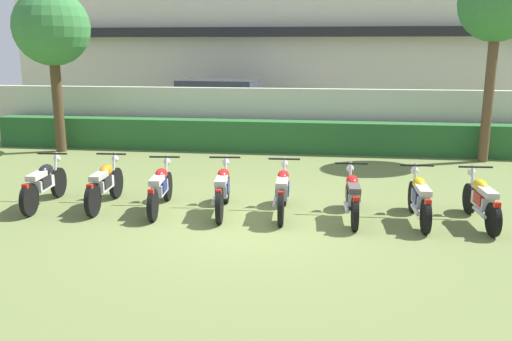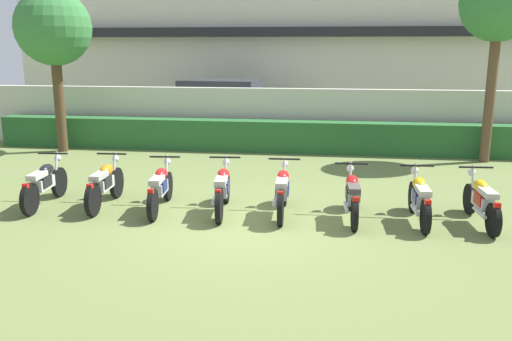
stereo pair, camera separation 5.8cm
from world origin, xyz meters
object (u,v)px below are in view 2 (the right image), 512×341
motorcycle_in_row_2 (160,187)px  motorcycle_in_row_6 (420,198)px  motorcycle_in_row_0 (44,183)px  tree_far_side (499,5)px  motorcycle_in_row_1 (105,184)px  motorcycle_in_row_4 (283,191)px  motorcycle_in_row_5 (352,196)px  parked_car (225,107)px  tree_near_inspector (53,29)px  motorcycle_in_row_3 (223,189)px  motorcycle_in_row_7 (482,200)px

motorcycle_in_row_2 → motorcycle_in_row_6: same height
motorcycle_in_row_0 → motorcycle_in_row_2: motorcycle_in_row_0 is taller
tree_far_side → motorcycle_in_row_6: bearing=-114.7°
motorcycle_in_row_1 → motorcycle_in_row_4: (3.46, -0.05, 0.00)m
motorcycle_in_row_0 → motorcycle_in_row_1: size_ratio=1.01×
tree_far_side → motorcycle_in_row_1: size_ratio=2.70×
motorcycle_in_row_5 → motorcycle_in_row_4: bearing=83.0°
tree_far_side → parked_car: bearing=153.9°
tree_near_inspector → motorcycle_in_row_2: (4.71, -5.28, -3.07)m
parked_car → motorcycle_in_row_2: parked_car is taller
parked_car → motorcycle_in_row_6: bearing=-54.1°
parked_car → motorcycle_in_row_5: bearing=-59.8°
tree_near_inspector → motorcycle_in_row_3: size_ratio=2.41×
tree_near_inspector → motorcycle_in_row_0: size_ratio=2.44×
motorcycle_in_row_1 → tree_near_inspector: bearing=31.7°
motorcycle_in_row_0 → motorcycle_in_row_1: 1.19m
motorcycle_in_row_3 → motorcycle_in_row_4: bearing=-95.1°
parked_car → tree_near_inspector: 6.31m
motorcycle_in_row_7 → motorcycle_in_row_5: bearing=87.2°
motorcycle_in_row_2 → motorcycle_in_row_3: motorcycle_in_row_3 is taller
motorcycle_in_row_0 → tree_far_side: bearing=-64.4°
motorcycle_in_row_1 → motorcycle_in_row_7: 6.94m
motorcycle_in_row_0 → motorcycle_in_row_6: 7.07m
parked_car → motorcycle_in_row_5: (4.19, -9.41, -0.49)m
parked_car → motorcycle_in_row_3: 9.51m
motorcycle_in_row_3 → motorcycle_in_row_5: bearing=-97.8°
tree_far_side → motorcycle_in_row_5: size_ratio=2.80×
motorcycle_in_row_0 → motorcycle_in_row_7: (8.12, -0.02, -0.01)m
parked_car → tree_near_inspector: tree_near_inspector is taller
motorcycle_in_row_5 → motorcycle_in_row_1: bearing=85.7°
motorcycle_in_row_5 → motorcycle_in_row_7: 2.22m
motorcycle_in_row_1 → motorcycle_in_row_6: size_ratio=1.04×
motorcycle_in_row_3 → motorcycle_in_row_7: bearing=-96.4°
parked_car → motorcycle_in_row_3: size_ratio=2.43×
tree_near_inspector → motorcycle_in_row_2: tree_near_inspector is taller
parked_car → motorcycle_in_row_0: parked_car is taller
motorcycle_in_row_2 → motorcycle_in_row_5: 3.58m
tree_near_inspector → motorcycle_in_row_5: size_ratio=2.55×
parked_car → motorcycle_in_row_0: size_ratio=2.46×
parked_car → motorcycle_in_row_6: (5.36, -9.41, -0.49)m
motorcycle_in_row_2 → motorcycle_in_row_7: 5.80m
motorcycle_in_row_5 → tree_far_side: bearing=-36.3°
parked_car → motorcycle_in_row_7: (6.42, -9.38, -0.50)m
motorcycle_in_row_7 → motorcycle_in_row_2: bearing=86.1°
tree_near_inspector → motorcycle_in_row_5: bearing=-32.9°
motorcycle_in_row_6 → parked_car: bearing=28.2°
motorcycle_in_row_0 → motorcycle_in_row_5: (5.90, -0.04, -0.01)m
tree_far_side → motorcycle_in_row_2: 9.79m
motorcycle_in_row_3 → motorcycle_in_row_7: (4.60, -0.06, -0.02)m
motorcycle_in_row_2 → motorcycle_in_row_0: bearing=85.2°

